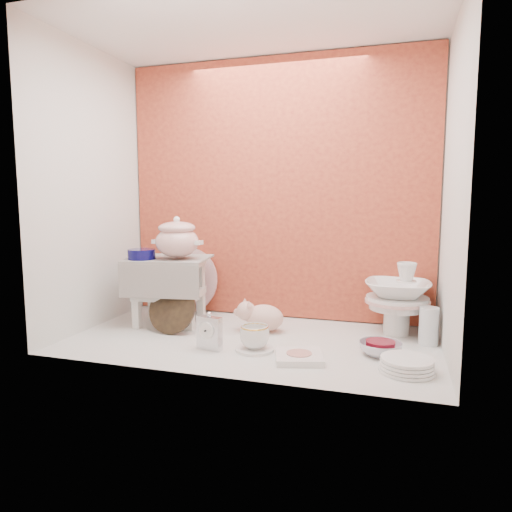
{
  "coord_description": "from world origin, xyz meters",
  "views": [
    {
      "loc": [
        0.68,
        -2.13,
        0.7
      ],
      "look_at": [
        0.02,
        0.02,
        0.42
      ],
      "focal_mm": 32.49,
      "sensor_mm": 36.0,
      "label": 1
    }
  ],
  "objects_px": {
    "plush_pig": "(264,317)",
    "dinner_plate_stack": "(407,365)",
    "crystal_bowl": "(380,349)",
    "gold_rim_teacup": "(255,337)",
    "porcelain_tower": "(397,298)",
    "soup_tureen": "(177,238)",
    "floral_platter": "(187,280)",
    "blue_white_vase": "(181,295)",
    "step_stool": "(170,291)",
    "mantel_clock": "(209,331)"
  },
  "relations": [
    {
      "from": "soup_tureen",
      "to": "mantel_clock",
      "type": "bearing_deg",
      "value": -45.29
    },
    {
      "from": "step_stool",
      "to": "mantel_clock",
      "type": "relative_size",
      "value": 2.44
    },
    {
      "from": "floral_platter",
      "to": "soup_tureen",
      "type": "bearing_deg",
      "value": -72.6
    },
    {
      "from": "blue_white_vase",
      "to": "crystal_bowl",
      "type": "bearing_deg",
      "value": -19.25
    },
    {
      "from": "plush_pig",
      "to": "soup_tureen",
      "type": "bearing_deg",
      "value": -167.2
    },
    {
      "from": "step_stool",
      "to": "porcelain_tower",
      "type": "relative_size",
      "value": 1.14
    },
    {
      "from": "plush_pig",
      "to": "porcelain_tower",
      "type": "bearing_deg",
      "value": 22.31
    },
    {
      "from": "soup_tureen",
      "to": "dinner_plate_stack",
      "type": "bearing_deg",
      "value": -16.28
    },
    {
      "from": "gold_rim_teacup",
      "to": "porcelain_tower",
      "type": "bearing_deg",
      "value": 36.99
    },
    {
      "from": "soup_tureen",
      "to": "crystal_bowl",
      "type": "distance_m",
      "value": 1.19
    },
    {
      "from": "plush_pig",
      "to": "blue_white_vase",
      "type": "bearing_deg",
      "value": 168.76
    },
    {
      "from": "floral_platter",
      "to": "blue_white_vase",
      "type": "distance_m",
      "value": 0.1
    },
    {
      "from": "step_stool",
      "to": "blue_white_vase",
      "type": "bearing_deg",
      "value": 90.19
    },
    {
      "from": "floral_platter",
      "to": "blue_white_vase",
      "type": "height_order",
      "value": "floral_platter"
    },
    {
      "from": "soup_tureen",
      "to": "gold_rim_teacup",
      "type": "distance_m",
      "value": 0.73
    },
    {
      "from": "floral_platter",
      "to": "porcelain_tower",
      "type": "bearing_deg",
      "value": -5.02
    },
    {
      "from": "dinner_plate_stack",
      "to": "crystal_bowl",
      "type": "relative_size",
      "value": 1.16
    },
    {
      "from": "floral_platter",
      "to": "crystal_bowl",
      "type": "bearing_deg",
      "value": -21.98
    },
    {
      "from": "dinner_plate_stack",
      "to": "plush_pig",
      "type": "bearing_deg",
      "value": 151.66
    },
    {
      "from": "plush_pig",
      "to": "dinner_plate_stack",
      "type": "distance_m",
      "value": 0.81
    },
    {
      "from": "blue_white_vase",
      "to": "porcelain_tower",
      "type": "bearing_deg",
      "value": -2.27
    },
    {
      "from": "porcelain_tower",
      "to": "crystal_bowl",
      "type": "bearing_deg",
      "value": -100.37
    },
    {
      "from": "plush_pig",
      "to": "dinner_plate_stack",
      "type": "bearing_deg",
      "value": -19.76
    },
    {
      "from": "floral_platter",
      "to": "crystal_bowl",
      "type": "relative_size",
      "value": 2.12
    },
    {
      "from": "soup_tureen",
      "to": "crystal_bowl",
      "type": "xyz_separation_m",
      "value": [
        1.08,
        -0.17,
        -0.46
      ]
    },
    {
      "from": "soup_tureen",
      "to": "dinner_plate_stack",
      "type": "distance_m",
      "value": 1.32
    },
    {
      "from": "crystal_bowl",
      "to": "porcelain_tower",
      "type": "xyz_separation_m",
      "value": [
        0.07,
        0.37,
        0.16
      ]
    },
    {
      "from": "plush_pig",
      "to": "dinner_plate_stack",
      "type": "relative_size",
      "value": 1.18
    },
    {
      "from": "blue_white_vase",
      "to": "crystal_bowl",
      "type": "xyz_separation_m",
      "value": [
        1.19,
        -0.42,
        -0.09
      ]
    },
    {
      "from": "gold_rim_teacup",
      "to": "mantel_clock",
      "type": "bearing_deg",
      "value": -167.57
    },
    {
      "from": "plush_pig",
      "to": "step_stool",
      "type": "bearing_deg",
      "value": -172.23
    },
    {
      "from": "floral_platter",
      "to": "gold_rim_teacup",
      "type": "distance_m",
      "value": 0.86
    },
    {
      "from": "soup_tureen",
      "to": "plush_pig",
      "type": "relative_size",
      "value": 1.05
    },
    {
      "from": "step_stool",
      "to": "mantel_clock",
      "type": "distance_m",
      "value": 0.54
    },
    {
      "from": "step_stool",
      "to": "gold_rim_teacup",
      "type": "relative_size",
      "value": 3.17
    },
    {
      "from": "soup_tureen",
      "to": "porcelain_tower",
      "type": "bearing_deg",
      "value": 9.81
    },
    {
      "from": "mantel_clock",
      "to": "crystal_bowl",
      "type": "xyz_separation_m",
      "value": [
        0.77,
        0.15,
        -0.06
      ]
    },
    {
      "from": "floral_platter",
      "to": "porcelain_tower",
      "type": "xyz_separation_m",
      "value": [
        1.25,
        -0.11,
        -0.01
      ]
    },
    {
      "from": "dinner_plate_stack",
      "to": "crystal_bowl",
      "type": "distance_m",
      "value": 0.21
    },
    {
      "from": "blue_white_vase",
      "to": "gold_rim_teacup",
      "type": "height_order",
      "value": "blue_white_vase"
    },
    {
      "from": "crystal_bowl",
      "to": "porcelain_tower",
      "type": "relative_size",
      "value": 0.5
    },
    {
      "from": "gold_rim_teacup",
      "to": "porcelain_tower",
      "type": "height_order",
      "value": "porcelain_tower"
    },
    {
      "from": "soup_tureen",
      "to": "porcelain_tower",
      "type": "distance_m",
      "value": 1.2
    },
    {
      "from": "blue_white_vase",
      "to": "porcelain_tower",
      "type": "distance_m",
      "value": 1.26
    },
    {
      "from": "soup_tureen",
      "to": "gold_rim_teacup",
      "type": "relative_size",
      "value": 2.01
    },
    {
      "from": "soup_tureen",
      "to": "floral_platter",
      "type": "relative_size",
      "value": 0.67
    },
    {
      "from": "gold_rim_teacup",
      "to": "dinner_plate_stack",
      "type": "relative_size",
      "value": 0.61
    },
    {
      "from": "soup_tureen",
      "to": "dinner_plate_stack",
      "type": "xyz_separation_m",
      "value": [
        1.19,
        -0.35,
        -0.46
      ]
    },
    {
      "from": "step_stool",
      "to": "blue_white_vase",
      "type": "xyz_separation_m",
      "value": [
        -0.04,
        0.21,
        -0.07
      ]
    },
    {
      "from": "step_stool",
      "to": "porcelain_tower",
      "type": "xyz_separation_m",
      "value": [
        1.22,
        0.16,
        0.0
      ]
    }
  ]
}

